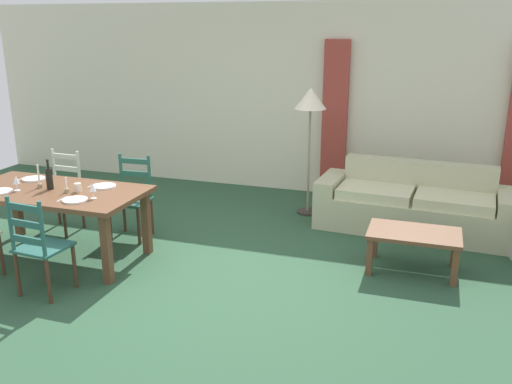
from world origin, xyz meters
name	(u,v)px	position (x,y,z in m)	size (l,w,h in m)	color
ground_plane	(184,277)	(0.00, 0.00, -0.01)	(9.60, 9.60, 0.02)	#2A4E34
wall_far	(278,98)	(0.00, 3.30, 1.35)	(9.60, 0.16, 2.70)	beige
curtain_panel_left	(335,120)	(0.87, 3.16, 1.10)	(0.35, 0.08, 2.20)	#A13C32
dining_table	(54,198)	(-1.48, 0.03, 0.66)	(1.90, 0.96, 0.75)	brown
dining_chair_near_right	(39,246)	(-1.06, -0.74, 0.48)	(0.45, 0.43, 0.96)	#25594F
dining_chair_far_left	(62,191)	(-1.94, 0.75, 0.48)	(0.43, 0.41, 0.96)	beige
dining_chair_far_right	(132,197)	(-1.03, 0.81, 0.48)	(0.44, 0.42, 0.96)	#245847
dinner_plate_near_left	(0,191)	(-1.93, -0.22, 0.76)	(0.24, 0.24, 0.02)	white
dinner_plate_near_right	(75,200)	(-1.03, -0.22, 0.76)	(0.24, 0.24, 0.02)	white
fork_near_right	(62,199)	(-1.18, -0.22, 0.75)	(0.02, 0.17, 0.01)	silver
dinner_plate_far_left	(34,179)	(-1.93, 0.28, 0.76)	(0.24, 0.24, 0.02)	white
fork_far_left	(23,178)	(-2.08, 0.28, 0.75)	(0.02, 0.17, 0.01)	silver
dinner_plate_far_right	(104,186)	(-1.03, 0.28, 0.76)	(0.24, 0.24, 0.02)	white
fork_far_right	(92,185)	(-1.18, 0.28, 0.75)	(0.02, 0.17, 0.01)	silver
wine_bottle	(49,178)	(-1.52, 0.04, 0.87)	(0.07, 0.07, 0.32)	black
wine_glass_near_left	(16,180)	(-1.80, -0.11, 0.86)	(0.06, 0.06, 0.16)	white
wine_glass_near_right	(93,188)	(-0.90, -0.10, 0.86)	(0.06, 0.06, 0.16)	white
coffee_cup_primary	(78,188)	(-1.18, 0.05, 0.80)	(0.07, 0.07, 0.09)	beige
candle_tall	(39,181)	(-1.66, 0.05, 0.82)	(0.05, 0.05, 0.25)	#998C66
candle_short	(67,188)	(-1.28, -0.01, 0.79)	(0.05, 0.05, 0.16)	#998C66
couch	(414,206)	(2.08, 2.07, 0.29)	(2.33, 0.96, 0.80)	#B6B68D
coffee_table	(414,238)	(2.13, 0.85, 0.36)	(0.90, 0.56, 0.42)	brown
standing_lamp	(310,106)	(0.72, 2.25, 1.41)	(0.40, 0.40, 1.64)	#332D28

